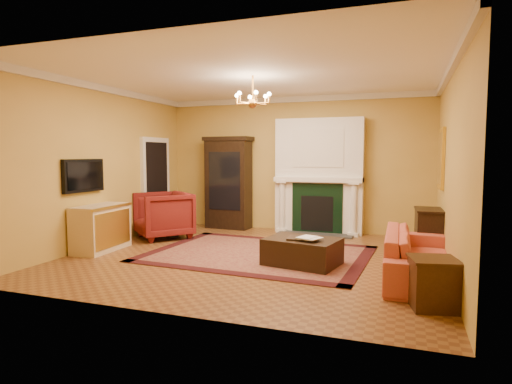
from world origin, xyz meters
The scene contains 26 objects.
floor centered at (0.00, 0.00, -0.01)m, with size 6.00×5.50×0.02m, color brown.
ceiling centered at (0.00, 0.00, 3.01)m, with size 6.00×5.50×0.02m, color white.
wall_back centered at (0.00, 2.76, 1.50)m, with size 6.00×0.02×3.00m, color gold.
wall_front centered at (0.00, -2.76, 1.50)m, with size 6.00×0.02×3.00m, color gold.
wall_left centered at (-3.01, 0.00, 1.50)m, with size 0.02×5.50×3.00m, color gold.
wall_right centered at (3.01, 0.00, 1.50)m, with size 0.02×5.50×3.00m, color gold.
fireplace centered at (0.60, 2.57, 1.19)m, with size 1.90×0.70×2.50m.
crown_molding centered at (0.00, 0.96, 2.94)m, with size 6.00×5.50×0.12m.
doorway centered at (-2.95, 1.70, 1.05)m, with size 0.08×1.05×2.10m.
tv_panel centered at (-2.95, -0.60, 1.35)m, with size 0.09×0.95×0.58m.
gilt_mirror centered at (2.97, 1.40, 1.65)m, with size 0.06×0.76×1.05m.
chandelier centered at (0.00, 0.00, 2.61)m, with size 0.63×0.55×0.53m.
oriental_rug centered at (0.02, 0.21, 0.01)m, with size 3.68×2.76×0.01m, color #4E1017.
china_cabinet centered at (-1.51, 2.49, 1.02)m, with size 1.02×0.46×2.03m, color black.
wingback_armchair centered at (-2.30, 0.93, 0.52)m, with size 1.02×0.95×1.05m, color maroon.
pedestal_table centered at (-2.20, 1.10, 0.41)m, with size 0.40×0.40×0.71m.
commode centered at (-2.73, -0.45, 0.41)m, with size 0.52×1.10×0.82m, color beige.
coral_sofa centered at (2.60, -0.41, 0.44)m, with size 2.24×0.66×0.88m, color #BF443C.
end_table centered at (2.72, -1.61, 0.27)m, with size 0.47×0.47×0.54m, color #361E0E.
console_table centered at (2.78, 1.02, 0.39)m, with size 0.40×0.70×0.78m, color black.
leather_ottoman centered at (0.91, -0.26, 0.22)m, with size 1.08×0.79×0.40m, color black.
ottoman_tray centered at (0.93, -0.32, 0.44)m, with size 0.46×0.36×0.03m, color black.
book_a centered at (0.90, -0.36, 0.61)m, with size 0.23×0.03×0.31m, color gray.
book_b centered at (1.01, -0.38, 0.60)m, with size 0.21×0.02×0.29m, color gray.
topiary_left centered at (-0.19, 2.53, 1.49)m, with size 0.18×0.18×0.48m.
topiary_right centered at (1.34, 2.53, 1.46)m, with size 0.16×0.16×0.42m.
Camera 1 is at (2.41, -6.66, 1.72)m, focal length 30.00 mm.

